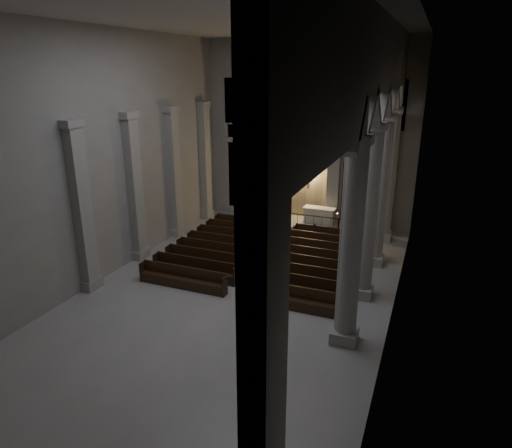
% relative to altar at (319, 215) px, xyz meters
% --- Properties ---
extents(room, '(24.00, 24.10, 12.00)m').
position_rel_altar_xyz_m(room, '(-1.13, -10.74, 6.91)').
color(room, '#A09E98').
rests_on(room, ground).
extents(sanctuary_wall, '(14.00, 0.77, 12.00)m').
position_rel_altar_xyz_m(sanctuary_wall, '(-1.13, 0.80, 5.92)').
color(sanctuary_wall, '#A09E96').
rests_on(sanctuary_wall, ground).
extents(right_arcade, '(1.00, 24.00, 12.00)m').
position_rel_altar_xyz_m(right_arcade, '(4.37, -9.41, 7.13)').
color(right_arcade, '#A09E96').
rests_on(right_arcade, ground).
extents(left_pilasters, '(0.60, 13.00, 8.03)m').
position_rel_altar_xyz_m(left_pilasters, '(-7.88, -7.24, 3.21)').
color(left_pilasters, '#A09E96').
rests_on(left_pilasters, ground).
extents(sanctuary_step, '(8.50, 2.60, 0.15)m').
position_rel_altar_xyz_m(sanctuary_step, '(-1.13, -0.14, -0.62)').
color(sanctuary_step, '#A09E96').
rests_on(sanctuary_step, ground).
extents(altar, '(2.14, 0.86, 1.08)m').
position_rel_altar_xyz_m(altar, '(0.00, 0.00, 0.00)').
color(altar, beige).
rests_on(altar, sanctuary_step).
extents(altar_rail, '(5.53, 0.09, 1.09)m').
position_rel_altar_xyz_m(altar_rail, '(-1.13, -1.31, 0.03)').
color(altar_rail, black).
rests_on(altar_rail, ground).
extents(candle_stand_left, '(0.25, 0.25, 1.49)m').
position_rel_altar_xyz_m(candle_stand_left, '(-4.12, -1.07, -0.29)').
color(candle_stand_left, '#A66C33').
rests_on(candle_stand_left, ground).
extents(candle_stand_right, '(0.27, 0.27, 1.61)m').
position_rel_altar_xyz_m(candle_stand_right, '(1.59, -1.89, -0.26)').
color(candle_stand_right, '#A66C33').
rests_on(candle_stand_right, ground).
extents(pews, '(10.02, 8.76, 1.03)m').
position_rel_altar_xyz_m(pews, '(-1.13, -7.39, -0.36)').
color(pews, black).
rests_on(pews, ground).
extents(worshipper, '(0.43, 0.30, 1.13)m').
position_rel_altar_xyz_m(worshipper, '(0.48, -3.12, -0.13)').
color(worshipper, black).
rests_on(worshipper, ground).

